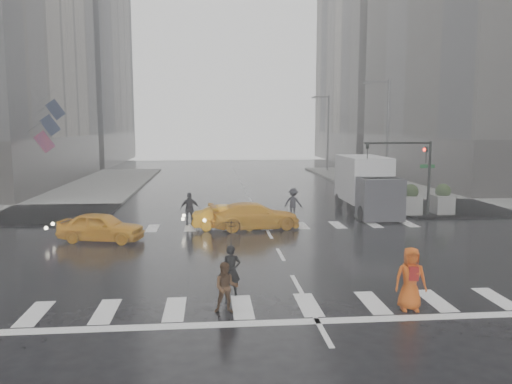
{
  "coord_description": "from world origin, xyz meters",
  "views": [
    {
      "loc": [
        -2.9,
        -20.31,
        5.36
      ],
      "look_at": [
        -0.85,
        2.0,
        2.41
      ],
      "focal_mm": 35.0,
      "sensor_mm": 36.0,
      "label": 1
    }
  ],
  "objects": [
    {
      "name": "building_nw_far",
      "position": [
        -29.0,
        56.0,
        20.19
      ],
      "size": [
        26.05,
        26.05,
        44.0
      ],
      "color": "#5D5A56",
      "rests_on": "ground"
    },
    {
      "name": "taxi_mid",
      "position": [
        -1.98,
        5.43,
        0.62
      ],
      "size": [
        3.81,
        1.52,
        1.23
      ],
      "primitive_type": "imported",
      "rotation": [
        0.0,
        0.0,
        1.51
      ],
      "color": "orange",
      "rests_on": "ground"
    },
    {
      "name": "planter_east",
      "position": [
        11.0,
        8.2,
        0.98
      ],
      "size": [
        1.1,
        1.1,
        1.8
      ],
      "color": "slate",
      "rests_on": "ground"
    },
    {
      "name": "ground",
      "position": [
        0.0,
        0.0,
        0.0
      ],
      "size": [
        120.0,
        120.0,
        0.0
      ],
      "primitive_type": "plane",
      "color": "black",
      "rests_on": "ground"
    },
    {
      "name": "pedestrian_far_b",
      "position": [
        1.97,
        8.6,
        0.86
      ],
      "size": [
        1.28,
        1.07,
        1.73
      ],
      "primitive_type": "imported",
      "rotation": [
        0.0,
        0.0,
        2.65
      ],
      "color": "black",
      "rests_on": "ground"
    },
    {
      "name": "box_truck",
      "position": [
        6.69,
        9.34,
        1.86
      ],
      "size": [
        2.46,
        6.57,
        3.49
      ],
      "rotation": [
        0.0,
        0.0,
        -0.01
      ],
      "color": "silver",
      "rests_on": "ground"
    },
    {
      "name": "street_lamp_near",
      "position": [
        10.87,
        18.0,
        4.95
      ],
      "size": [
        2.15,
        0.22,
        9.0
      ],
      "color": "#59595B",
      "rests_on": "ground"
    },
    {
      "name": "pedestrian_far_a",
      "position": [
        -4.05,
        6.66,
        0.9
      ],
      "size": [
        1.12,
        0.76,
        1.81
      ],
      "primitive_type": "imported",
      "rotation": [
        0.0,
        0.0,
        3.25
      ],
      "color": "black",
      "rests_on": "ground"
    },
    {
      "name": "traffic_signal_pole",
      "position": [
        9.01,
        8.01,
        3.22
      ],
      "size": [
        4.45,
        0.42,
        4.5
      ],
      "color": "black",
      "rests_on": "ground"
    },
    {
      "name": "flag_cluster",
      "position": [
        -15.08,
        18.5,
        5.64
      ],
      "size": [
        2.87,
        3.06,
        4.69
      ],
      "color": "#59595B",
      "rests_on": "ground"
    },
    {
      "name": "sidewalk_ne",
      "position": [
        19.5,
        17.5,
        0.07
      ],
      "size": [
        35.0,
        35.0,
        0.15
      ],
      "primitive_type": "cube",
      "color": "slate",
      "rests_on": "ground"
    },
    {
      "name": "building_ne_far",
      "position": [
        29.0,
        56.0,
        16.27
      ],
      "size": [
        26.05,
        26.05,
        36.0
      ],
      "color": "gray",
      "rests_on": "ground"
    },
    {
      "name": "planter_west",
      "position": [
        7.0,
        8.2,
        0.98
      ],
      "size": [
        1.1,
        1.1,
        1.8
      ],
      "color": "slate",
      "rests_on": "ground"
    },
    {
      "name": "planter_mid",
      "position": [
        9.0,
        8.2,
        0.98
      ],
      "size": [
        1.1,
        1.1,
        1.8
      ],
      "color": "slate",
      "rests_on": "ground"
    },
    {
      "name": "pedestrian_brown",
      "position": [
        -2.49,
        -6.4,
        0.74
      ],
      "size": [
        0.74,
        0.59,
        1.48
      ],
      "primitive_type": "imported",
      "rotation": [
        0.0,
        0.0,
        -0.03
      ],
      "color": "#412917",
      "rests_on": "ground"
    },
    {
      "name": "street_lamp_far",
      "position": [
        10.87,
        38.0,
        4.95
      ],
      "size": [
        2.15,
        0.22,
        9.0
      ],
      "color": "#59595B",
      "rests_on": "ground"
    },
    {
      "name": "taxi_rear",
      "position": [
        -0.6,
        5.44,
        0.69
      ],
      "size": [
        4.45,
        2.52,
        1.38
      ],
      "primitive_type": "imported",
      "rotation": [
        0.0,
        0.0,
        1.71
      ],
      "color": "orange",
      "rests_on": "ground"
    },
    {
      "name": "pedestrian_orange",
      "position": [
        2.9,
        -6.67,
        0.94
      ],
      "size": [
        0.99,
        0.71,
        1.87
      ],
      "rotation": [
        0.0,
        0.0,
        -0.13
      ],
      "color": "#C44A0D",
      "rests_on": "ground"
    },
    {
      "name": "taxi_front",
      "position": [
        -8.05,
        3.25,
        0.68
      ],
      "size": [
        4.25,
        2.47,
        1.36
      ],
      "primitive_type": "imported",
      "rotation": [
        0.0,
        0.0,
        1.34
      ],
      "color": "orange",
      "rests_on": "ground"
    },
    {
      "name": "road_markings",
      "position": [
        0.0,
        0.0,
        0.01
      ],
      "size": [
        18.0,
        48.0,
        0.01
      ],
      "primitive_type": null,
      "color": "silver",
      "rests_on": "ground"
    },
    {
      "name": "pedestrian_black",
      "position": [
        -2.28,
        -4.95,
        1.63
      ],
      "size": [
        1.0,
        1.01,
        2.43
      ],
      "rotation": [
        0.0,
        0.0,
        -0.04
      ],
      "color": "black",
      "rests_on": "ground"
    }
  ]
}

